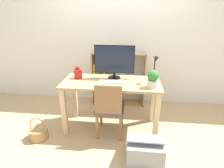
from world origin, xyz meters
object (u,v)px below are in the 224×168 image
at_px(monitor, 114,60).
at_px(potted_plant, 153,79).
at_px(desk_lamp, 155,66).
at_px(bookshelf, 109,83).
at_px(keyboard, 112,81).
at_px(storage_box, 145,151).
at_px(basket, 39,133).
at_px(chair, 110,108).
at_px(vase, 78,73).

relative_size(monitor, potted_plant, 2.50).
bearing_deg(desk_lamp, bookshelf, 135.11).
bearing_deg(keyboard, desk_lamp, 9.45).
xyz_separation_m(monitor, desk_lamp, (0.58, -0.08, -0.05)).
bearing_deg(storage_box, basket, 169.77).
bearing_deg(monitor, keyboard, -95.86).
relative_size(keyboard, storage_box, 0.82).
distance_m(monitor, bookshelf, 0.93).
height_order(keyboard, chair, chair).
distance_m(vase, potted_plant, 1.11).
distance_m(keyboard, desk_lamp, 0.64).
bearing_deg(bookshelf, chair, -82.02).
bearing_deg(basket, potted_plant, 9.03).
xyz_separation_m(chair, basket, (-1.00, -0.18, -0.37)).
height_order(desk_lamp, basket, desk_lamp).
distance_m(keyboard, bookshelf, 0.93).
xyz_separation_m(desk_lamp, storage_box, (-0.12, -0.75, -0.84)).
xyz_separation_m(monitor, storage_box, (0.46, -0.83, -0.89)).
height_order(monitor, desk_lamp, monitor).
distance_m(vase, storage_box, 1.44).
bearing_deg(keyboard, basket, -159.14).
bearing_deg(chair, vase, 149.22).
bearing_deg(chair, bookshelf, 98.91).
xyz_separation_m(desk_lamp, potted_plant, (-0.04, -0.24, -0.10)).
relative_size(keyboard, desk_lamp, 1.00).
bearing_deg(potted_plant, vase, 167.17).
relative_size(potted_plant, chair, 0.28).
bearing_deg(keyboard, bookshelf, 100.34).
distance_m(monitor, chair, 0.69).
distance_m(vase, desk_lamp, 1.13).
relative_size(chair, storage_box, 1.90).
xyz_separation_m(desk_lamp, chair, (-0.61, -0.31, -0.53)).
bearing_deg(basket, monitor, 28.58).
bearing_deg(vase, desk_lamp, -0.56).
distance_m(keyboard, storage_box, 1.02).
xyz_separation_m(vase, storage_box, (1.00, -0.76, -0.70)).
xyz_separation_m(vase, potted_plant, (1.08, -0.25, 0.04)).
distance_m(vase, basket, 1.03).
bearing_deg(chair, storage_box, -41.73).
bearing_deg(bookshelf, monitor, -75.62).
distance_m(potted_plant, basket, 1.78).
distance_m(monitor, basket, 1.51).
height_order(monitor, basket, monitor).
bearing_deg(vase, chair, -31.71).
height_order(keyboard, basket, keyboard).
xyz_separation_m(monitor, keyboard, (-0.02, -0.18, -0.26)).
bearing_deg(monitor, chair, -93.73).
bearing_deg(bookshelf, basket, -124.65).
distance_m(potted_plant, chair, 0.71).
xyz_separation_m(chair, storage_box, (0.48, -0.45, -0.32)).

